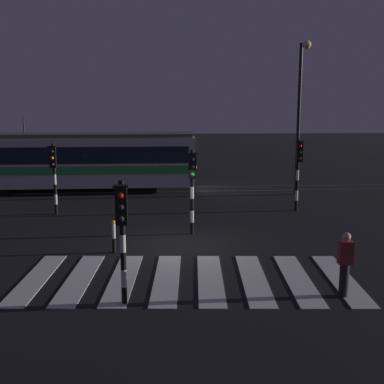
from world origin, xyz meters
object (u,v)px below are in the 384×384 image
traffic_light_corner_far_left (54,168)px  pedestrian_waiting_at_kerb (345,264)px  traffic_light_corner_far_right (298,164)px  street_lamp_trackside_right (301,101)px  traffic_light_median_centre (192,179)px  tram (65,160)px  traffic_light_kerb_mid_left (122,225)px  bollard_island_edge (114,236)px

traffic_light_corner_far_left → pedestrian_waiting_at_kerb: size_ratio=1.85×
traffic_light_corner_far_right → street_lamp_trackside_right: size_ratio=0.42×
traffic_light_median_centre → traffic_light_corner_far_right: bearing=35.7°
traffic_light_median_centre → tram: tram is taller
traffic_light_corner_far_right → street_lamp_trackside_right: 4.76m
traffic_light_kerb_mid_left → bollard_island_edge: bearing=98.3°
traffic_light_kerb_mid_left → traffic_light_corner_far_left: 10.66m
tram → pedestrian_waiting_at_kerb: (9.91, -15.60, -0.87)m
traffic_light_median_centre → bollard_island_edge: size_ratio=2.89×
traffic_light_corner_far_left → traffic_light_median_centre: traffic_light_median_centre is taller
traffic_light_kerb_mid_left → traffic_light_corner_far_left: bearing=110.4°
traffic_light_corner_far_left → tram: size_ratio=0.22×
traffic_light_kerb_mid_left → traffic_light_corner_far_right: 12.28m
traffic_light_median_centre → pedestrian_waiting_at_kerb: traffic_light_median_centre is taller
street_lamp_trackside_right → bollard_island_edge: street_lamp_trackside_right is taller
bollard_island_edge → traffic_light_corner_far_right: bearing=36.0°
traffic_light_kerb_mid_left → tram: (-4.29, 15.75, -0.31)m
traffic_light_median_centre → street_lamp_trackside_right: 10.01m
traffic_light_median_centre → tram: size_ratio=0.22×
traffic_light_kerb_mid_left → pedestrian_waiting_at_kerb: bearing=1.6°
traffic_light_kerb_mid_left → pedestrian_waiting_at_kerb: size_ratio=1.83×
traffic_light_corner_far_right → pedestrian_waiting_at_kerb: (-1.59, -9.79, -1.32)m
traffic_light_corner_far_right → bollard_island_edge: size_ratio=3.00×
traffic_light_median_centre → traffic_light_corner_far_left: bearing=147.7°
traffic_light_corner_far_right → tram: tram is taller
street_lamp_trackside_right → traffic_light_corner_far_right: bearing=-106.3°
traffic_light_corner_far_right → pedestrian_waiting_at_kerb: bearing=-99.2°
street_lamp_trackside_right → pedestrian_waiting_at_kerb: size_ratio=4.66×
traffic_light_kerb_mid_left → tram: tram is taller
traffic_light_kerb_mid_left → pedestrian_waiting_at_kerb: 5.74m
traffic_light_corner_far_left → traffic_light_median_centre: 6.91m
bollard_island_edge → street_lamp_trackside_right: bearing=46.5°
traffic_light_corner_far_left → pedestrian_waiting_at_kerb: 13.61m
traffic_light_kerb_mid_left → tram: bearing=105.2°
traffic_light_kerb_mid_left → street_lamp_trackside_right: 16.24m
traffic_light_corner_far_left → street_lamp_trackside_right: size_ratio=0.40×
pedestrian_waiting_at_kerb → traffic_light_median_centre: bearing=119.6°
traffic_light_corner_far_right → tram: (-11.50, 5.81, -0.46)m
street_lamp_trackside_right → bollard_island_edge: bearing=-133.5°
pedestrian_waiting_at_kerb → bollard_island_edge: 7.47m
tram → traffic_light_median_centre: bearing=-55.8°
traffic_light_median_centre → tram: bearing=124.2°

